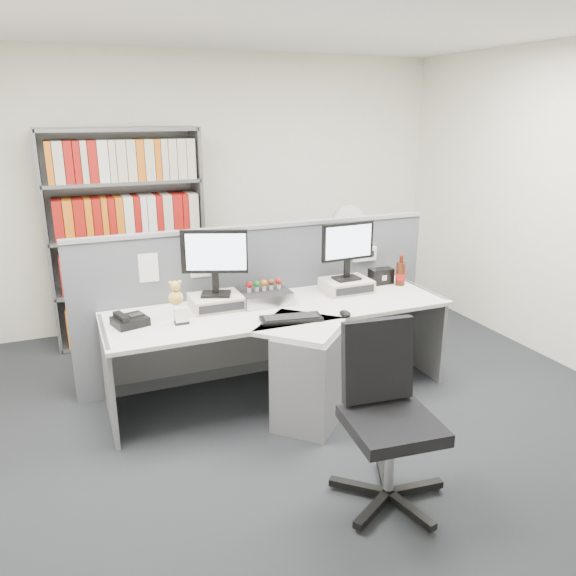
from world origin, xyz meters
name	(u,v)px	position (x,y,z in m)	size (l,w,h in m)	color
ground	(325,446)	(0.00, 0.00, 0.00)	(5.50, 5.50, 0.00)	#2A2D32
room_shell	(331,175)	(0.00, 0.00, 1.79)	(5.04, 5.54, 2.72)	white
partition	(261,299)	(0.00, 1.25, 0.65)	(3.00, 0.08, 1.27)	#575B63
desk	(291,350)	(0.00, 0.60, 0.46)	(2.60, 1.20, 0.72)	silver
monitor_riser_left	(216,302)	(-0.45, 0.98, 0.77)	(0.38, 0.31, 0.10)	beige
monitor_riser_right	(346,285)	(0.65, 0.98, 0.77)	(0.38, 0.31, 0.10)	beige
monitor_left	(215,257)	(-0.45, 0.98, 1.12)	(0.47, 0.22, 0.50)	black
monitor_right	(348,246)	(0.65, 0.98, 1.10)	(0.46, 0.16, 0.47)	black
desktop_pc	(263,296)	(-0.07, 0.97, 0.77)	(0.38, 0.34, 0.10)	black
figurines	(264,284)	(-0.07, 0.96, 0.87)	(0.29, 0.05, 0.09)	beige
keyboard	(291,318)	(-0.03, 0.53, 0.73)	(0.46, 0.23, 0.03)	black
mouse	(345,314)	(0.36, 0.45, 0.74)	(0.07, 0.12, 0.04)	black
desk_phone	(129,321)	(-1.10, 0.86, 0.76)	(0.26, 0.25, 0.09)	black
desk_calendar	(181,317)	(-0.76, 0.75, 0.77)	(0.10, 0.07, 0.12)	black
plush_toy	(176,295)	(-0.77, 0.87, 0.90)	(0.11, 0.11, 0.18)	gold
speaker	(381,276)	(1.02, 1.05, 0.79)	(0.20, 0.11, 0.13)	black
cola_bottle	(401,274)	(1.15, 0.95, 0.82)	(0.08, 0.08, 0.26)	#3F190A
shelving_unit	(127,240)	(-0.90, 2.44, 0.98)	(1.41, 0.40, 2.00)	slate
filing_cabinet	(346,291)	(1.20, 1.99, 0.35)	(0.45, 0.61, 0.70)	slate
desk_fan	(348,225)	(1.20, 1.99, 1.04)	(0.32, 0.19, 0.55)	white
office_chair	(386,410)	(0.10, -0.55, 0.54)	(0.66, 0.67, 1.01)	silver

